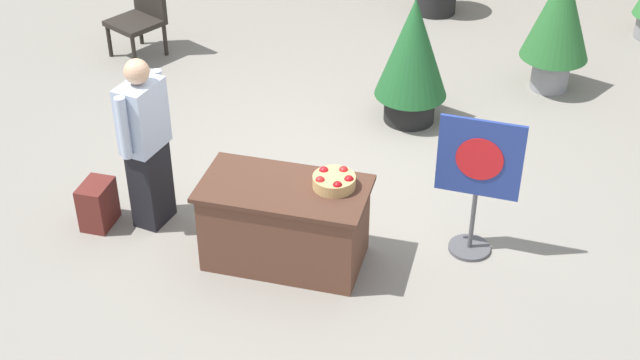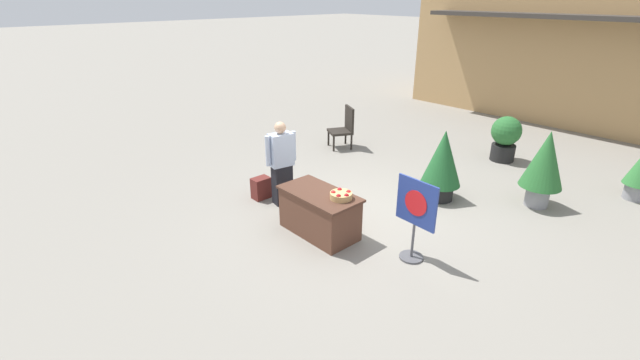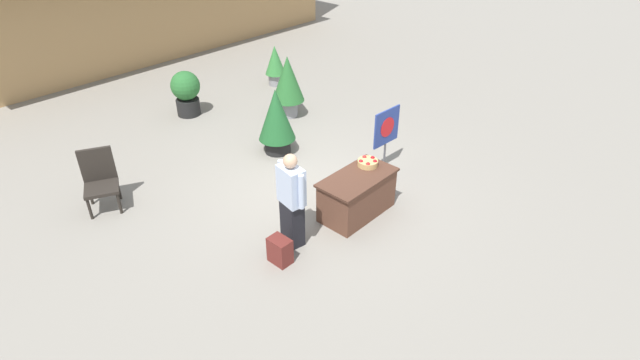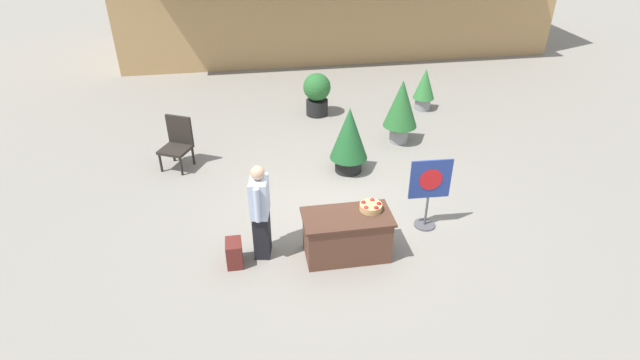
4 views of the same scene
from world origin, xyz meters
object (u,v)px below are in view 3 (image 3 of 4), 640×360
potted_plant_near_right (186,91)px  potted_plant_far_left (288,82)px  potted_plant_near_left (276,118)px  apple_basket (368,162)px  person_visitor (292,200)px  potted_plant_far_right (275,63)px  patio_chair (100,178)px  backpack (280,251)px  display_table (357,195)px  poster_board (386,137)px

potted_plant_near_right → potted_plant_far_left: potted_plant_far_left is taller
potted_plant_near_right → potted_plant_near_left: potted_plant_near_left is taller
apple_basket → person_visitor: 1.69m
potted_plant_far_right → potted_plant_near_left: bearing=-132.5°
patio_chair → potted_plant_far_right: bearing=135.6°
potted_plant_far_right → patio_chair: bearing=-161.3°
backpack → potted_plant_near_left: size_ratio=0.31×
potted_plant_far_right → potted_plant_far_left: size_ratio=0.74×
patio_chair → potted_plant_far_left: size_ratio=0.73×
display_table → patio_chair: bearing=129.5°
backpack → apple_basket: bearing=1.4°
apple_basket → backpack: apple_basket is taller
patio_chair → person_visitor: bearing=52.3°
display_table → person_visitor: (-1.29, 0.23, 0.44)m
person_visitor → potted_plant_near_left: (1.89, 2.36, -0.05)m
backpack → display_table: bearing=-1.6°
patio_chair → backpack: bearing=44.3°
patio_chair → potted_plant_near_right: size_ratio=0.99×
potted_plant_far_left → backpack: bearing=-135.7°
apple_basket → backpack: 2.21m
display_table → potted_plant_near_left: size_ratio=0.99×
person_visitor → potted_plant_near_left: 3.02m
person_visitor → potted_plant_near_right: bearing=82.1°
person_visitor → poster_board: size_ratio=1.24×
backpack → potted_plant_near_right: (2.16, 5.46, 0.37)m
poster_board → patio_chair: (-4.27, 2.86, -0.16)m
apple_basket → potted_plant_near_left: (0.20, 2.49, -0.04)m
potted_plant_near_left → potted_plant_far_left: 1.79m
display_table → potted_plant_near_right: 5.53m
apple_basket → person_visitor: bearing=175.6°
potted_plant_far_left → potted_plant_near_right: bearing=130.9°
display_table → potted_plant_near_right: size_ratio=1.28×
patio_chair → potted_plant_far_right: potted_plant_far_right is taller
display_table → potted_plant_near_right: potted_plant_near_right is taller
apple_basket → patio_chair: 4.57m
backpack → potted_plant_near_left: 3.49m
potted_plant_near_right → backpack: bearing=-111.6°
potted_plant_near_left → potted_plant_far_left: bearing=38.2°
person_visitor → potted_plant_near_right: (1.71, 5.28, -0.22)m
person_visitor → backpack: (-0.45, -0.18, -0.60)m
display_table → patio_chair: (-2.79, 3.38, 0.19)m
display_table → backpack: bearing=178.4°
backpack → potted_plant_far_right: potted_plant_far_right is taller
apple_basket → backpack: size_ratio=0.82×
display_table → potted_plant_near_left: potted_plant_near_left is taller
display_table → person_visitor: person_visitor is taller
display_table → potted_plant_far_left: bearing=61.6°
apple_basket → potted_plant_near_right: bearing=89.7°
apple_basket → person_visitor: size_ratio=0.22×
potted_plant_near_left → potted_plant_far_right: bearing=47.5°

